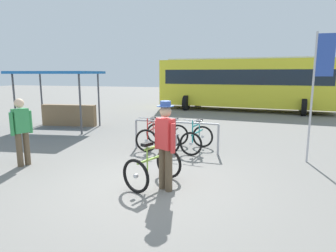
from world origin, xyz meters
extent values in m
plane|color=slate|center=(0.00, 0.00, 0.00)|extent=(80.00, 80.00, 0.00)
cylinder|color=#99999E|center=(-1.38, 2.86, 0.42)|extent=(0.06, 0.06, 0.85)
cylinder|color=#99999E|center=(1.07, 2.77, 0.42)|extent=(0.06, 0.06, 0.85)
cylinder|color=#99999E|center=(-0.15, 2.82, 0.85)|extent=(2.45, 0.14, 0.05)
torus|color=black|center=(-0.97, 3.54, 0.33)|extent=(0.66, 0.09, 0.66)
cylinder|color=#B7B7BC|center=(-0.97, 3.54, 0.33)|extent=(0.08, 0.06, 0.08)
torus|color=black|center=(-0.94, 2.52, 0.33)|extent=(0.66, 0.09, 0.66)
cylinder|color=#B7B7BC|center=(-0.94, 2.52, 0.33)|extent=(0.08, 0.06, 0.08)
cube|color=red|center=(-0.95, 3.03, 0.56)|extent=(0.06, 0.92, 0.04)
cube|color=red|center=(-0.95, 2.98, 0.78)|extent=(0.05, 0.61, 0.04)
cylinder|color=red|center=(-0.96, 3.21, 0.60)|extent=(0.03, 0.03, 0.55)
cube|color=black|center=(-0.96, 3.21, 0.88)|extent=(0.13, 0.24, 0.06)
cylinder|color=red|center=(-0.94, 2.64, 0.65)|extent=(0.03, 0.03, 0.63)
cylinder|color=#B7B7BC|center=(-0.94, 2.64, 0.96)|extent=(0.52, 0.04, 0.03)
torus|color=black|center=(-0.24, 3.51, 0.33)|extent=(0.66, 0.08, 0.66)
cylinder|color=#B7B7BC|center=(-0.24, 3.51, 0.33)|extent=(0.08, 0.06, 0.08)
torus|color=black|center=(-0.26, 2.49, 0.33)|extent=(0.66, 0.08, 0.66)
cylinder|color=#B7B7BC|center=(-0.26, 2.49, 0.33)|extent=(0.08, 0.06, 0.08)
cube|color=black|center=(-0.25, 3.00, 0.56)|extent=(0.05, 0.92, 0.04)
cube|color=black|center=(-0.25, 2.95, 0.78)|extent=(0.05, 0.61, 0.04)
cylinder|color=black|center=(-0.25, 3.19, 0.60)|extent=(0.03, 0.03, 0.55)
cube|color=black|center=(-0.25, 3.19, 0.88)|extent=(0.12, 0.24, 0.06)
cylinder|color=black|center=(-0.26, 2.61, 0.65)|extent=(0.03, 0.03, 0.63)
cylinder|color=#B7B7BC|center=(-0.26, 2.61, 0.96)|extent=(0.52, 0.04, 0.03)
torus|color=black|center=(0.53, 3.48, 0.33)|extent=(0.67, 0.19, 0.66)
cylinder|color=#B7B7BC|center=(0.53, 3.48, 0.33)|extent=(0.09, 0.08, 0.08)
torus|color=black|center=(0.36, 2.47, 0.33)|extent=(0.67, 0.19, 0.66)
cylinder|color=#B7B7BC|center=(0.36, 2.47, 0.33)|extent=(0.09, 0.08, 0.08)
cube|color=teal|center=(0.45, 2.98, 0.56)|extent=(0.19, 0.91, 0.04)
cube|color=teal|center=(0.44, 2.93, 0.78)|extent=(0.14, 0.61, 0.04)
cylinder|color=teal|center=(0.48, 3.16, 0.60)|extent=(0.03, 0.03, 0.55)
cube|color=black|center=(0.48, 3.16, 0.88)|extent=(0.16, 0.26, 0.06)
cylinder|color=teal|center=(0.38, 2.59, 0.65)|extent=(0.03, 0.03, 0.63)
cylinder|color=#B7B7BC|center=(0.38, 2.59, 0.96)|extent=(0.52, 0.11, 0.03)
torus|color=black|center=(-0.13, -0.31, 0.33)|extent=(0.63, 0.30, 0.66)
cylinder|color=#B7B7BC|center=(-0.13, -0.31, 0.33)|extent=(0.10, 0.09, 0.08)
torus|color=black|center=(0.25, 0.64, 0.33)|extent=(0.63, 0.30, 0.66)
cylinder|color=#B7B7BC|center=(0.25, 0.64, 0.33)|extent=(0.10, 0.09, 0.08)
cube|color=#9ED14C|center=(0.06, 0.17, 0.56)|extent=(0.38, 0.87, 0.04)
cube|color=#9ED14C|center=(0.07, 0.21, 0.78)|extent=(0.26, 0.58, 0.04)
cylinder|color=#9ED14C|center=(-0.01, 0.00, 0.60)|extent=(0.03, 0.03, 0.55)
cube|color=black|center=(-0.01, 0.00, 0.88)|extent=(0.20, 0.27, 0.06)
cylinder|color=#9ED14C|center=(0.20, 0.53, 0.65)|extent=(0.03, 0.03, 0.63)
cylinder|color=#B7B7BC|center=(0.20, 0.53, 0.96)|extent=(0.49, 0.22, 0.03)
cube|color=gray|center=(0.25, 0.66, 0.84)|extent=(0.32, 0.28, 0.22)
ellipsoid|color=#4C3828|center=(0.25, 0.66, 0.94)|extent=(0.23, 0.22, 0.16)
sphere|color=#4C3828|center=(0.28, 0.73, 1.04)|extent=(0.11, 0.11, 0.11)
cylinder|color=brown|center=(0.44, -0.06, 0.41)|extent=(0.14, 0.14, 0.82)
cylinder|color=brown|center=(0.28, 0.04, 0.41)|extent=(0.14, 0.14, 0.82)
cube|color=red|center=(0.36, -0.01, 1.11)|extent=(0.39, 0.35, 0.58)
cylinder|color=red|center=(0.54, -0.14, 1.06)|extent=(0.09, 0.09, 0.55)
cylinder|color=red|center=(0.16, 0.09, 1.06)|extent=(0.09, 0.09, 0.55)
sphere|color=tan|center=(0.36, -0.01, 1.53)|extent=(0.22, 0.22, 0.22)
cylinder|color=#334C8C|center=(0.36, -0.01, 1.63)|extent=(0.32, 0.32, 0.02)
cylinder|color=#334C8C|center=(0.36, -0.01, 1.68)|extent=(0.20, 0.20, 0.09)
cylinder|color=brown|center=(-3.35, 0.60, 0.41)|extent=(0.14, 0.14, 0.82)
cylinder|color=brown|center=(-3.42, 0.44, 0.41)|extent=(0.14, 0.14, 0.82)
cube|color=#338C4C|center=(-3.39, 0.52, 1.11)|extent=(0.31, 0.39, 0.58)
cylinder|color=#338C4C|center=(-3.28, 0.72, 1.06)|extent=(0.09, 0.09, 0.55)
cylinder|color=#338C4C|center=(-3.45, 0.31, 1.06)|extent=(0.09, 0.09, 0.55)
sphere|color=beige|center=(-3.39, 0.52, 1.53)|extent=(0.22, 0.22, 0.22)
cube|color=#3366B2|center=(-3.53, 0.58, 1.13)|extent=(0.23, 0.29, 0.40)
cube|color=yellow|center=(1.51, 13.13, 1.65)|extent=(10.20, 3.50, 2.70)
cube|color=#19232D|center=(1.51, 13.13, 2.00)|extent=(9.41, 3.44, 0.84)
cube|color=silver|center=(1.51, 13.13, 3.04)|extent=(9.18, 3.15, 0.08)
cylinder|color=black|center=(-1.85, 12.21, 0.45)|extent=(0.34, 0.92, 0.90)
cylinder|color=black|center=(-1.59, 14.70, 0.45)|extent=(0.34, 0.92, 0.90)
cylinder|color=black|center=(4.62, 11.55, 0.45)|extent=(0.34, 0.92, 0.90)
cylinder|color=black|center=(4.87, 14.04, 0.45)|extent=(0.34, 0.92, 0.90)
cylinder|color=#4C4C51|center=(-6.87, 5.66, 1.10)|extent=(0.07, 0.07, 2.20)
cylinder|color=#4C4C51|center=(-4.29, 5.99, 1.10)|extent=(0.07, 0.07, 2.20)
cylinder|color=#4C4C51|center=(-6.65, 3.87, 1.10)|extent=(0.07, 0.07, 2.20)
cylinder|color=#4C4C51|center=(-4.07, 4.20, 1.10)|extent=(0.07, 0.07, 2.20)
cube|color=blue|center=(-5.47, 4.93, 2.25)|extent=(3.37, 2.67, 0.10)
cube|color=olive|center=(-5.57, 5.67, 0.45)|extent=(2.36, 0.59, 0.90)
cylinder|color=#B2B2B7|center=(3.32, 2.70, 1.60)|extent=(0.05, 0.05, 3.20)
cube|color=#2D4CA5|center=(3.54, 2.70, 2.65)|extent=(0.40, 0.03, 1.00)
camera|label=1|loc=(1.86, -5.21, 2.23)|focal=31.52mm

